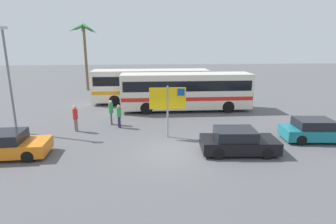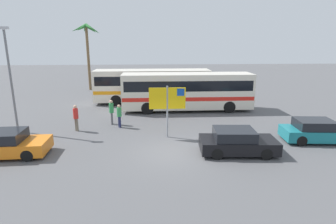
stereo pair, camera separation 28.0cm
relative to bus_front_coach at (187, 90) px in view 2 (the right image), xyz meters
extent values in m
plane|color=#565659|center=(-1.92, -9.24, -1.78)|extent=(120.00, 120.00, 0.00)
cube|color=silver|center=(0.00, 0.00, -0.06)|extent=(10.92, 2.48, 2.90)
cube|color=black|center=(0.00, 0.00, 0.49)|extent=(10.49, 2.51, 0.84)
cube|color=red|center=(0.00, 0.00, -0.57)|extent=(10.81, 2.51, 0.32)
cylinder|color=black|center=(3.39, 1.12, -1.28)|extent=(1.00, 0.28, 1.00)
cylinder|color=black|center=(3.39, -1.12, -1.28)|extent=(1.00, 0.28, 1.00)
cylinder|color=black|center=(-3.39, 1.12, -1.28)|extent=(1.00, 0.28, 1.00)
cylinder|color=black|center=(-3.39, -1.12, -1.28)|extent=(1.00, 0.28, 1.00)
cube|color=silver|center=(-2.94, 3.30, -0.06)|extent=(10.92, 2.48, 2.90)
cube|color=black|center=(-2.94, 3.30, 0.49)|extent=(10.49, 2.51, 0.84)
cube|color=orange|center=(-2.94, 3.30, -0.57)|extent=(10.81, 2.51, 0.32)
cylinder|color=black|center=(0.44, 4.42, -1.28)|extent=(1.00, 0.28, 1.00)
cylinder|color=black|center=(0.44, 2.18, -1.28)|extent=(1.00, 0.28, 1.00)
cylinder|color=black|center=(-6.33, 4.42, -1.28)|extent=(1.00, 0.28, 1.00)
cylinder|color=black|center=(-6.33, 2.18, -1.28)|extent=(1.00, 0.28, 1.00)
cylinder|color=gray|center=(-2.09, -6.77, -0.18)|extent=(0.11, 0.11, 3.20)
cube|color=yellow|center=(-2.09, -6.77, 0.67)|extent=(2.20, 0.07, 1.30)
cube|color=#1447A8|center=(-1.29, -6.77, 1.04)|extent=(0.44, 0.07, 0.44)
cube|color=#19757F|center=(6.71, -8.06, -1.30)|extent=(4.12, 2.10, 0.64)
cube|color=black|center=(6.47, -8.04, -0.72)|extent=(2.21, 1.78, 0.52)
cylinder|color=black|center=(8.01, -7.39, -1.48)|extent=(0.61, 0.22, 0.60)
cylinder|color=black|center=(5.56, -7.16, -1.48)|extent=(0.61, 0.22, 0.60)
cylinder|color=black|center=(5.41, -8.74, -1.48)|extent=(0.61, 0.22, 0.60)
cube|color=orange|center=(-10.42, -9.13, -1.30)|extent=(3.98, 1.97, 0.64)
cube|color=black|center=(-10.66, -9.14, -0.72)|extent=(2.10, 1.76, 0.52)
cylinder|color=black|center=(-9.24, -8.25, -1.48)|extent=(0.61, 0.18, 0.60)
cylinder|color=black|center=(-9.17, -9.93, -1.48)|extent=(0.61, 0.18, 0.60)
cube|color=black|center=(1.48, -9.55, -1.30)|extent=(4.07, 2.06, 0.64)
cube|color=black|center=(1.24, -9.53, -0.72)|extent=(2.17, 1.79, 0.52)
cylinder|color=black|center=(2.76, -8.80, -1.48)|extent=(0.61, 0.20, 0.60)
cylinder|color=black|center=(2.65, -10.46, -1.48)|extent=(0.61, 0.20, 0.60)
cylinder|color=black|center=(0.31, -8.64, -1.48)|extent=(0.61, 0.20, 0.60)
cylinder|color=black|center=(0.20, -10.29, -1.48)|extent=(0.61, 0.20, 0.60)
cylinder|color=#1E2347|center=(-5.30, -4.51, -1.39)|extent=(0.13, 0.13, 0.78)
cylinder|color=#1E2347|center=(-5.21, -4.67, -1.39)|extent=(0.13, 0.13, 0.78)
cylinder|color=#338E4C|center=(-5.25, -4.59, -0.69)|extent=(0.32, 0.32, 0.62)
sphere|color=tan|center=(-5.25, -4.59, -0.27)|extent=(0.21, 0.21, 0.21)
cylinder|color=#4C4C51|center=(-5.90, -3.72, -1.35)|extent=(0.13, 0.13, 0.86)
cylinder|color=#4C4C51|center=(-5.87, -3.90, -1.35)|extent=(0.13, 0.13, 0.86)
cylinder|color=#338E4C|center=(-5.89, -3.81, -0.58)|extent=(0.32, 0.32, 0.68)
sphere|color=tan|center=(-5.89, -3.81, -0.12)|extent=(0.23, 0.23, 0.23)
cylinder|color=#706656|center=(-8.07, -5.13, -1.36)|extent=(0.13, 0.13, 0.85)
cylinder|color=#706656|center=(-7.94, -5.26, -1.36)|extent=(0.13, 0.13, 0.85)
cylinder|color=red|center=(-8.01, -5.19, -0.60)|extent=(0.32, 0.32, 0.67)
sphere|color=tan|center=(-8.01, -5.19, -0.14)|extent=(0.23, 0.23, 0.23)
cylinder|color=slate|center=(-11.83, -5.13, 1.44)|extent=(0.14, 0.14, 6.45)
cube|color=#B2B2B7|center=(-11.83, -5.13, 4.77)|extent=(0.56, 0.20, 0.16)
cylinder|color=brown|center=(-10.59, 11.22, 1.94)|extent=(0.32, 0.32, 7.44)
cone|color=#2D7533|center=(-9.81, 11.13, 5.41)|extent=(1.83, 0.65, 1.29)
cone|color=#2D7533|center=(-10.17, 11.92, 5.47)|extent=(1.32, 1.79, 1.18)
cone|color=#2D7533|center=(-10.90, 12.00, 5.53)|extent=(1.10, 1.88, 1.08)
cone|color=#2D7533|center=(-11.42, 11.17, 5.51)|extent=(1.87, 0.56, 1.10)
cone|color=#2D7533|center=(-10.92, 10.45, 5.53)|extent=(1.14, 1.87, 1.08)
cone|color=#2D7533|center=(-10.06, 10.53, 5.63)|extent=(1.48, 1.75, 0.89)
camera|label=1|loc=(-3.30, -22.75, 3.92)|focal=29.17mm
camera|label=2|loc=(-3.02, -22.77, 3.92)|focal=29.17mm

